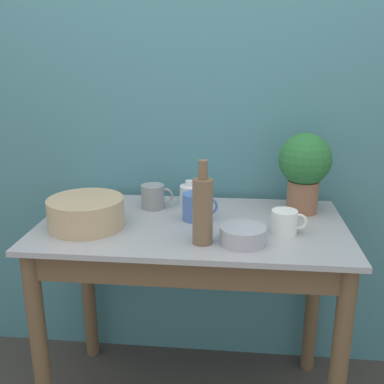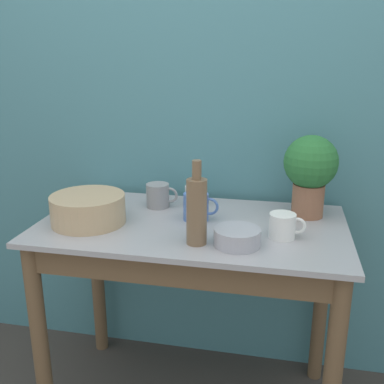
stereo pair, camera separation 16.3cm
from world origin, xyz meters
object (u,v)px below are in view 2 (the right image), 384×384
object	(u,v)px
bowl_wash_large	(88,209)
mug_blue	(197,207)
potted_plant	(310,169)
bowl_small_steel	(237,237)
mug_grey	(158,195)
bottle_tall	(197,210)
bottle_short	(195,194)
mug_white	(283,226)

from	to	relation	value
bowl_wash_large	mug_blue	size ratio (longest dim) A/B	2.04
potted_plant	bowl_small_steel	world-z (taller)	potted_plant
potted_plant	mug_grey	bearing A→B (deg)	-178.32
bottle_tall	bowl_small_steel	world-z (taller)	bottle_tall
bowl_wash_large	mug_blue	distance (m)	0.40
bottle_tall	bottle_short	bearing A→B (deg)	101.87
mug_grey	mug_blue	bearing A→B (deg)	-32.31
bottle_short	mug_white	world-z (taller)	bottle_short
mug_white	bowl_small_steel	distance (m)	0.17
bottle_tall	mug_white	world-z (taller)	bottle_tall
bowl_wash_large	mug_grey	xyz separation A→B (m)	(0.20, 0.23, -0.01)
bottle_tall	bottle_short	xyz separation A→B (m)	(-0.08, 0.39, -0.08)
mug_blue	mug_grey	world-z (taller)	mug_blue
bowl_wash_large	mug_blue	xyz separation A→B (m)	(0.39, 0.11, -0.00)
potted_plant	mug_blue	xyz separation A→B (m)	(-0.41, -0.13, -0.13)
bottle_tall	bowl_small_steel	distance (m)	0.16
bowl_wash_large	mug_grey	distance (m)	0.31
bowl_wash_large	mug_blue	bearing A→B (deg)	16.13
mug_blue	mug_white	world-z (taller)	mug_blue
potted_plant	bottle_tall	distance (m)	0.51
bowl_small_steel	bowl_wash_large	bearing A→B (deg)	170.78
bowl_wash_large	bottle_short	size ratio (longest dim) A/B	2.68
bowl_wash_large	mug_grey	bearing A→B (deg)	48.03
bowl_wash_large	bowl_small_steel	size ratio (longest dim) A/B	1.78
bowl_small_steel	mug_grey	bearing A→B (deg)	138.38
mug_blue	potted_plant	bearing A→B (deg)	17.91
bottle_tall	mug_blue	xyz separation A→B (m)	(-0.04, 0.22, -0.07)
bowl_wash_large	potted_plant	bearing A→B (deg)	17.05
mug_white	mug_grey	bearing A→B (deg)	156.09
bowl_wash_large	bowl_small_steel	xyz separation A→B (m)	(0.56, -0.09, -0.02)
potted_plant	bottle_tall	xyz separation A→B (m)	(-0.37, -0.35, -0.07)
potted_plant	mug_blue	size ratio (longest dim) A/B	2.35
bowl_wash_large	bottle_tall	world-z (taller)	bottle_tall
bowl_wash_large	bottle_short	world-z (taller)	bowl_wash_large
bottle_short	bowl_wash_large	bearing A→B (deg)	-140.07
bottle_tall	bowl_wash_large	bearing A→B (deg)	166.45
bottle_short	mug_grey	bearing A→B (deg)	-156.12
bottle_short	mug_white	bearing A→B (deg)	-38.41
bowl_wash_large	bottle_short	distance (m)	0.45
mug_blue	bowl_small_steel	size ratio (longest dim) A/B	0.87
mug_grey	mug_white	distance (m)	0.55
bottle_short	bowl_small_steel	xyz separation A→B (m)	(0.22, -0.38, -0.01)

